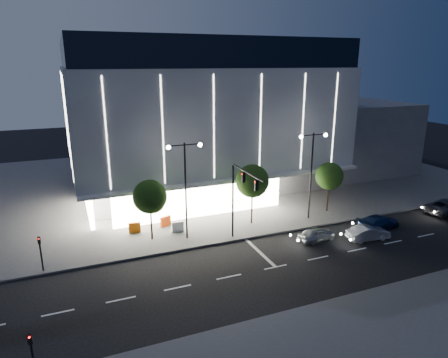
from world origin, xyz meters
TOP-DOWN VIEW (x-y plane):
  - ground at (0.00, 0.00)m, footprint 160.00×160.00m
  - sidewalk_museum at (5.00, 24.00)m, footprint 70.00×40.00m
  - sidewalk_near at (5.00, -12.00)m, footprint 70.00×10.00m
  - museum at (2.98, 22.31)m, footprint 30.00×25.80m
  - annex_building at (26.00, 24.00)m, footprint 16.00×20.00m
  - traffic_mast at (1.00, 3.34)m, footprint 0.33×5.89m
  - street_lamp_west at (-3.00, 6.00)m, footprint 3.16×0.36m
  - street_lamp_east at (10.00, 6.00)m, footprint 3.16×0.36m
  - ped_signal_far at (-15.00, 4.50)m, footprint 0.22×0.24m
  - ped_signal_near at (-15.00, -7.50)m, footprint 0.22×0.24m
  - tree_left at (-5.97, 7.02)m, footprint 3.02×3.02m
  - tree_mid at (4.03, 7.02)m, footprint 3.25×3.25m
  - tree_right at (13.03, 7.02)m, footprint 2.91×2.91m
  - car_lead at (7.85, 1.41)m, footprint 3.80×1.91m
  - car_second at (12.27, -0.19)m, footprint 4.10×1.73m
  - car_third at (14.96, 1.44)m, footprint 4.82×2.45m
  - car_fourth at (24.79, 1.86)m, footprint 5.76×3.16m
  - barrier_a at (-7.21, 9.02)m, footprint 1.12×0.37m
  - barrier_c at (-4.12, 9.45)m, footprint 1.12×0.61m
  - barrier_d at (-3.39, 7.71)m, footprint 1.11×0.32m

SIDE VIEW (x-z plane):
  - ground at x=0.00m, z-range 0.00..0.00m
  - sidewalk_museum at x=5.00m, z-range 0.00..0.15m
  - sidewalk_near at x=5.00m, z-range 0.00..0.15m
  - car_lead at x=7.85m, z-range 0.00..1.24m
  - barrier_a at x=-7.21m, z-range 0.15..1.15m
  - barrier_c at x=-4.12m, z-range 0.15..1.15m
  - barrier_d at x=-3.39m, z-range 0.15..1.15m
  - car_second at x=12.27m, z-range 0.00..1.32m
  - car_third at x=14.96m, z-range 0.00..1.34m
  - car_fourth at x=24.79m, z-range 0.00..1.53m
  - ped_signal_far at x=-15.00m, z-range 0.39..3.39m
  - ped_signal_near at x=-15.00m, z-range 0.39..3.39m
  - tree_right at x=13.03m, z-range 1.13..6.64m
  - tree_left at x=-5.97m, z-range 1.17..6.90m
  - tree_mid at x=4.03m, z-range 1.26..7.41m
  - annex_building at x=26.00m, z-range 0.00..10.00m
  - traffic_mast at x=1.00m, z-range 1.49..8.56m
  - street_lamp_west at x=-3.00m, z-range 1.46..10.46m
  - street_lamp_east at x=10.00m, z-range 1.46..10.46m
  - museum at x=2.98m, z-range 0.27..18.27m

